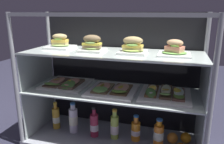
{
  "coord_description": "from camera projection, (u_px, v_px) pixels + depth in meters",
  "views": [
    {
      "loc": [
        0.43,
        -1.5,
        0.99
      ],
      "look_at": [
        0.0,
        0.0,
        0.57
      ],
      "focal_mm": 36.05,
      "sensor_mm": 36.0,
      "label": 1
    }
  ],
  "objects": [
    {
      "name": "orange_fruit_near_left_post",
      "position": [
        186.0,
        138.0,
        1.68
      ],
      "size": [
        0.08,
        0.08,
        0.08
      ],
      "primitive_type": "sphere",
      "color": "orange",
      "rests_on": "case_base_deck"
    },
    {
      "name": "plated_roll_sandwich_near_left_corner",
      "position": [
        92.0,
        45.0,
        1.6
      ],
      "size": [
        0.17,
        0.17,
        0.12
      ],
      "color": "white",
      "rests_on": "shelf_upper_glass"
    },
    {
      "name": "case_frame",
      "position": [
        117.0,
        71.0,
        1.77
      ],
      "size": [
        1.31,
        0.5,
        0.99
      ],
      "color": "gray",
      "rests_on": "ground"
    },
    {
      "name": "orange_fruit_rolled_forward",
      "position": [
        172.0,
        138.0,
        1.67
      ],
      "size": [
        0.08,
        0.08,
        0.08
      ],
      "primitive_type": "sphere",
      "color": "orange",
      "rests_on": "case_base_deck"
    },
    {
      "name": "riser_upper_tier",
      "position": [
        112.0,
        73.0,
        1.62
      ],
      "size": [
        1.25,
        0.44,
        0.28
      ],
      "color": "silver",
      "rests_on": "shelf_lower_glass"
    },
    {
      "name": "shelf_lower_glass",
      "position": [
        112.0,
        91.0,
        1.65
      ],
      "size": [
        1.27,
        0.46,
        0.01
      ],
      "primitive_type": "cube",
      "color": "silver",
      "rests_on": "riser_lower_tier"
    },
    {
      "name": "juice_bottle_front_second",
      "position": [
        56.0,
        118.0,
        1.88
      ],
      "size": [
        0.06,
        0.06,
        0.23
      ],
      "color": "gold",
      "rests_on": "case_base_deck"
    },
    {
      "name": "open_sandwich_tray_near_right_corner",
      "position": [
        65.0,
        83.0,
        1.77
      ],
      "size": [
        0.34,
        0.34,
        0.06
      ],
      "color": "white",
      "rests_on": "shelf_lower_glass"
    },
    {
      "name": "open_sandwich_tray_far_left",
      "position": [
        112.0,
        90.0,
        1.62
      ],
      "size": [
        0.34,
        0.34,
        0.06
      ],
      "color": "white",
      "rests_on": "shelf_lower_glass"
    },
    {
      "name": "juice_bottle_front_left_end",
      "position": [
        94.0,
        125.0,
        1.75
      ],
      "size": [
        0.06,
        0.06,
        0.24
      ],
      "color": "#A02540",
      "rests_on": "case_base_deck"
    },
    {
      "name": "juice_bottle_back_right",
      "position": [
        159.0,
        134.0,
        1.63
      ],
      "size": [
        0.07,
        0.07,
        0.21
      ],
      "color": "orange",
      "rests_on": "case_base_deck"
    },
    {
      "name": "open_sandwich_tray_far_right",
      "position": [
        165.0,
        93.0,
        1.55
      ],
      "size": [
        0.34,
        0.34,
        0.06
      ],
      "color": "white",
      "rests_on": "shelf_lower_glass"
    },
    {
      "name": "plated_roll_sandwich_mid_left",
      "position": [
        174.0,
        50.0,
        1.46
      ],
      "size": [
        0.21,
        0.21,
        0.1
      ],
      "color": "white",
      "rests_on": "shelf_upper_glass"
    },
    {
      "name": "juice_bottle_front_right_end",
      "position": [
        136.0,
        130.0,
        1.7
      ],
      "size": [
        0.07,
        0.07,
        0.2
      ],
      "color": "orange",
      "rests_on": "case_base_deck"
    },
    {
      "name": "case_base_deck",
      "position": [
        112.0,
        139.0,
        1.76
      ],
      "size": [
        1.31,
        0.5,
        0.04
      ],
      "primitive_type": "cube",
      "color": "#9A9CA6",
      "rests_on": "ground"
    },
    {
      "name": "ground_plane",
      "position": [
        112.0,
        143.0,
        1.77
      ],
      "size": [
        6.0,
        6.0,
        0.02
      ],
      "primitive_type": "cube",
      "color": "#272737",
      "rests_on": "ground"
    },
    {
      "name": "riser_lower_tier",
      "position": [
        112.0,
        115.0,
        1.71
      ],
      "size": [
        1.25,
        0.44,
        0.38
      ],
      "color": "silver",
      "rests_on": "case_base_deck"
    },
    {
      "name": "juice_bottle_back_left",
      "position": [
        114.0,
        127.0,
        1.72
      ],
      "size": [
        0.06,
        0.06,
        0.24
      ],
      "color": "#B3D14B",
      "rests_on": "case_base_deck"
    },
    {
      "name": "plated_roll_sandwich_mid_right",
      "position": [
        60.0,
        43.0,
        1.74
      ],
      "size": [
        0.2,
        0.2,
        0.11
      ],
      "color": "white",
      "rests_on": "shelf_upper_glass"
    },
    {
      "name": "shelf_upper_glass",
      "position": [
        112.0,
        53.0,
        1.58
      ],
      "size": [
        1.27,
        0.46,
        0.01
      ],
      "primitive_type": "cube",
      "color": "silver",
      "rests_on": "riser_upper_tier"
    },
    {
      "name": "juice_bottle_front_fourth",
      "position": [
        73.0,
        120.0,
        1.81
      ],
      "size": [
        0.07,
        0.07,
        0.25
      ],
      "color": "white",
      "rests_on": "case_base_deck"
    },
    {
      "name": "plated_roll_sandwich_far_right",
      "position": [
        133.0,
        47.0,
        1.52
      ],
      "size": [
        0.19,
        0.19,
        0.12
      ],
      "color": "white",
      "rests_on": "shelf_upper_glass"
    }
  ]
}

